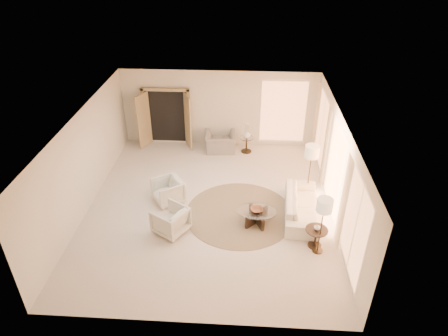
# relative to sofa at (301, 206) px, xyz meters

# --- Properties ---
(room) EXTENTS (7.04, 8.04, 2.83)m
(room) POSITION_rel_sofa_xyz_m (-2.61, 0.23, 1.07)
(room) COLOR beige
(room) RESTS_ON ground
(windows_right) EXTENTS (0.10, 6.40, 2.40)m
(windows_right) POSITION_rel_sofa_xyz_m (0.84, 0.33, 1.02)
(windows_right) COLOR #FFA266
(windows_right) RESTS_ON room
(window_back_corner) EXTENTS (1.70, 0.10, 2.40)m
(window_back_corner) POSITION_rel_sofa_xyz_m (-0.31, 4.18, 1.02)
(window_back_corner) COLOR #FFA266
(window_back_corner) RESTS_ON room
(curtains_right) EXTENTS (0.06, 5.20, 2.60)m
(curtains_right) POSITION_rel_sofa_xyz_m (0.79, 1.23, 0.97)
(curtains_right) COLOR beige
(curtains_right) RESTS_ON room
(french_doors) EXTENTS (1.95, 0.66, 2.16)m
(french_doors) POSITION_rel_sofa_xyz_m (-4.51, 4.05, 0.74)
(french_doors) COLOR tan
(french_doors) RESTS_ON room
(area_rug) EXTENTS (4.00, 4.00, 0.01)m
(area_rug) POSITION_rel_sofa_xyz_m (-1.72, -0.04, -0.32)
(area_rug) COLOR #483A28
(area_rug) RESTS_ON room
(sofa) EXTENTS (1.05, 2.31, 0.66)m
(sofa) POSITION_rel_sofa_xyz_m (0.00, 0.00, 0.00)
(sofa) COLOR silver
(sofa) RESTS_ON room
(armchair_left) EXTENTS (1.05, 1.06, 0.81)m
(armchair_left) POSITION_rel_sofa_xyz_m (-3.85, 0.43, 0.08)
(armchair_left) COLOR silver
(armchair_left) RESTS_ON room
(armchair_right) EXTENTS (1.05, 1.07, 0.82)m
(armchair_right) POSITION_rel_sofa_xyz_m (-3.54, -0.91, 0.08)
(armchair_right) COLOR silver
(armchair_right) RESTS_ON room
(accent_chair) EXTENTS (1.12, 0.77, 0.93)m
(accent_chair) POSITION_rel_sofa_xyz_m (-2.53, 3.63, 0.14)
(accent_chair) COLOR gray
(accent_chair) RESTS_ON room
(coffee_table) EXTENTS (1.27, 1.27, 0.40)m
(coffee_table) POSITION_rel_sofa_xyz_m (-1.25, -0.41, -0.08)
(coffee_table) COLOR black
(coffee_table) RESTS_ON room
(end_table) EXTENTS (0.57, 0.57, 0.54)m
(end_table) POSITION_rel_sofa_xyz_m (0.24, -1.26, 0.04)
(end_table) COLOR black
(end_table) RESTS_ON room
(side_table) EXTENTS (0.50, 0.50, 0.58)m
(side_table) POSITION_rel_sofa_xyz_m (-1.59, 3.63, 0.02)
(side_table) COLOR black
(side_table) RESTS_ON room
(floor_lamp_near) EXTENTS (0.42, 0.42, 1.72)m
(floor_lamp_near) POSITION_rel_sofa_xyz_m (0.29, 0.98, 1.13)
(floor_lamp_near) COLOR black
(floor_lamp_near) RESTS_ON room
(floor_lamp_far) EXTENTS (0.39, 0.39, 1.60)m
(floor_lamp_far) POSITION_rel_sofa_xyz_m (0.29, -1.44, 1.03)
(floor_lamp_far) COLOR black
(floor_lamp_far) RESTS_ON room
(bowl) EXTENTS (0.42, 0.42, 0.08)m
(bowl) POSITION_rel_sofa_xyz_m (-1.25, -0.41, 0.12)
(bowl) COLOR brown
(bowl) RESTS_ON coffee_table
(end_vase) EXTENTS (0.20, 0.20, 0.17)m
(end_vase) POSITION_rel_sofa_xyz_m (0.24, -1.26, 0.29)
(end_vase) COLOR silver
(end_vase) RESTS_ON end_table
(side_vase) EXTENTS (0.30, 0.30, 0.27)m
(side_vase) POSITION_rel_sofa_xyz_m (-1.59, 3.63, 0.38)
(side_vase) COLOR silver
(side_vase) RESTS_ON side_table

